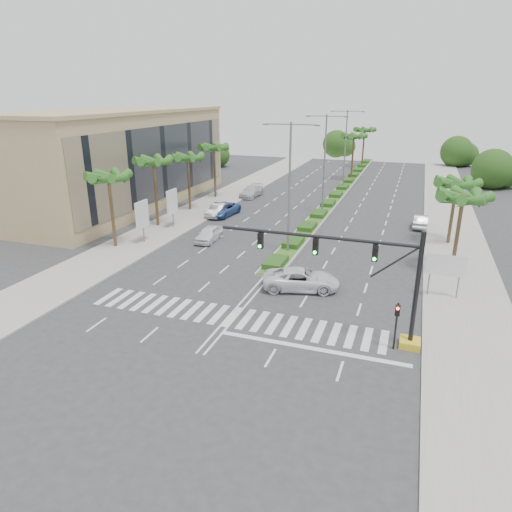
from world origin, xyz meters
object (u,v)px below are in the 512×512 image
(car_parked_a, at_px, (209,234))
(car_crossing, at_px, (301,279))
(car_parked_d, at_px, (251,191))
(car_right, at_px, (421,221))
(car_parked_c, at_px, (223,210))
(car_parked_b, at_px, (218,210))

(car_parked_a, relative_size, car_crossing, 0.75)
(car_parked_d, relative_size, car_right, 1.25)
(car_parked_c, relative_size, car_parked_d, 1.02)
(car_parked_b, xyz_separation_m, car_parked_c, (0.42, 0.45, -0.00))
(car_parked_c, bearing_deg, car_parked_a, -68.60)
(car_parked_b, height_order, car_right, car_parked_b)
(car_parked_c, bearing_deg, car_parked_b, -126.96)
(car_crossing, bearing_deg, car_parked_c, 22.81)
(car_parked_a, distance_m, car_crossing, 14.79)
(car_right, bearing_deg, car_parked_c, 8.36)
(car_parked_c, height_order, car_crossing, car_crossing)
(car_parked_a, height_order, car_parked_b, car_parked_b)
(car_parked_c, relative_size, car_right, 1.28)
(car_parked_d, distance_m, car_crossing, 33.80)
(car_right, bearing_deg, car_parked_b, 9.32)
(car_parked_b, xyz_separation_m, car_right, (23.60, 3.03, -0.06))
(car_crossing, bearing_deg, car_parked_d, 11.24)
(car_parked_d, height_order, car_crossing, car_crossing)
(car_parked_d, bearing_deg, car_parked_c, -86.51)
(car_crossing, bearing_deg, car_right, -37.06)
(car_parked_c, xyz_separation_m, car_crossing, (14.63, -18.73, 0.04))
(car_parked_b, xyz_separation_m, car_parked_d, (0.00, 11.99, 0.02))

